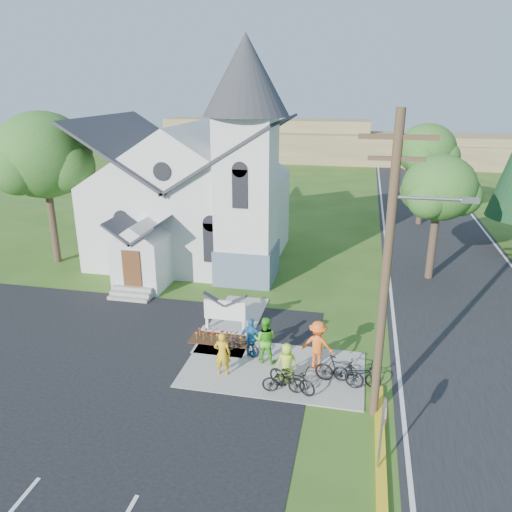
% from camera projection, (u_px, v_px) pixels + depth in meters
% --- Properties ---
extents(ground, '(120.00, 120.00, 0.00)m').
position_uv_depth(ground, '(233.00, 372.00, 19.36)').
color(ground, '#315317').
rests_on(ground, ground).
extents(parking_lot, '(20.00, 16.00, 0.02)m').
position_uv_depth(parking_lot, '(41.00, 379.00, 18.90)').
color(parking_lot, black).
rests_on(parking_lot, ground).
extents(road, '(8.00, 90.00, 0.02)m').
position_uv_depth(road, '(448.00, 262.00, 31.22)').
color(road, black).
rests_on(road, ground).
extents(sidewalk, '(7.00, 4.00, 0.05)m').
position_uv_depth(sidewalk, '(273.00, 369.00, 19.52)').
color(sidewalk, gray).
rests_on(sidewalk, ground).
extents(church, '(12.35, 12.00, 13.00)m').
position_uv_depth(church, '(197.00, 177.00, 30.25)').
color(church, white).
rests_on(church, ground).
extents(church_sign, '(2.20, 0.40, 1.70)m').
position_uv_depth(church_sign, '(225.00, 311.00, 22.22)').
color(church_sign, gray).
rests_on(church_sign, ground).
extents(flower_bed, '(2.60, 1.10, 0.07)m').
position_uv_depth(flower_bed, '(220.00, 340.00, 21.71)').
color(flower_bed, '#351D0E').
rests_on(flower_bed, ground).
extents(utility_pole, '(3.45, 0.28, 10.00)m').
position_uv_depth(utility_pole, '(389.00, 265.00, 15.13)').
color(utility_pole, '#433221').
rests_on(utility_pole, ground).
extents(stop_sign, '(0.11, 0.76, 2.48)m').
position_uv_depth(stop_sign, '(384.00, 420.00, 13.82)').
color(stop_sign, gray).
rests_on(stop_sign, ground).
extents(tree_lot_corner, '(5.60, 5.60, 9.15)m').
position_uv_depth(tree_lot_corner, '(43.00, 155.00, 29.20)').
color(tree_lot_corner, '#39281F').
rests_on(tree_lot_corner, ground).
extents(tree_road_near, '(4.00, 4.00, 7.05)m').
position_uv_depth(tree_road_near, '(439.00, 188.00, 27.04)').
color(tree_road_near, '#39281F').
rests_on(tree_road_near, ground).
extents(tree_road_mid, '(4.40, 4.40, 7.80)m').
position_uv_depth(tree_road_mid, '(427.00, 150.00, 37.83)').
color(tree_road_mid, '#39281F').
rests_on(tree_road_mid, ground).
extents(distant_hills, '(61.00, 10.00, 5.60)m').
position_uv_depth(distant_hills, '(357.00, 146.00, 69.99)').
color(distant_hills, brown).
rests_on(distant_hills, ground).
extents(cyclist_0, '(0.68, 0.48, 1.76)m').
position_uv_depth(cyclist_0, '(222.00, 354.00, 18.88)').
color(cyclist_0, gold).
rests_on(cyclist_0, sidewalk).
extents(bike_0, '(1.85, 1.12, 0.92)m').
position_uv_depth(bike_0, '(241.00, 344.00, 20.46)').
color(bike_0, black).
rests_on(bike_0, sidewalk).
extents(cyclist_1, '(0.96, 0.76, 1.92)m').
position_uv_depth(cyclist_1, '(265.00, 340.00, 19.73)').
color(cyclist_1, green).
rests_on(cyclist_1, sidewalk).
extents(bike_1, '(1.59, 0.60, 0.93)m').
position_uv_depth(bike_1, '(283.00, 381.00, 17.86)').
color(bike_1, black).
rests_on(bike_1, sidewalk).
extents(cyclist_2, '(1.02, 0.52, 1.66)m').
position_uv_depth(cyclist_2, '(251.00, 337.00, 20.17)').
color(cyclist_2, '#2573BC').
rests_on(cyclist_2, sidewalk).
extents(bike_2, '(2.04, 1.41, 1.02)m').
position_uv_depth(bike_2, '(292.00, 377.00, 18.01)').
color(bike_2, black).
rests_on(bike_2, sidewalk).
extents(cyclist_3, '(1.34, 0.88, 1.95)m').
position_uv_depth(cyclist_3, '(318.00, 345.00, 19.34)').
color(cyclist_3, orange).
rests_on(cyclist_3, sidewalk).
extents(bike_3, '(1.94, 0.95, 1.12)m').
position_uv_depth(bike_3, '(339.00, 371.00, 18.33)').
color(bike_3, black).
rests_on(bike_3, sidewalk).
extents(cyclist_4, '(0.87, 0.69, 1.55)m').
position_uv_depth(cyclist_4, '(287.00, 363.00, 18.46)').
color(cyclist_4, '#B9E52B').
rests_on(cyclist_4, sidewalk).
extents(bike_4, '(1.88, 0.92, 0.94)m').
position_uv_depth(bike_4, '(357.00, 373.00, 18.35)').
color(bike_4, black).
rests_on(bike_4, sidewalk).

